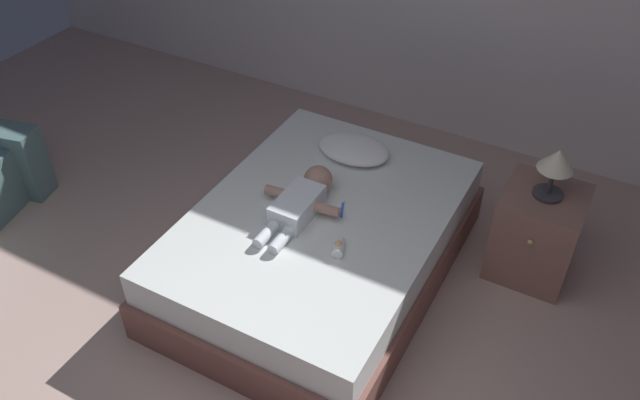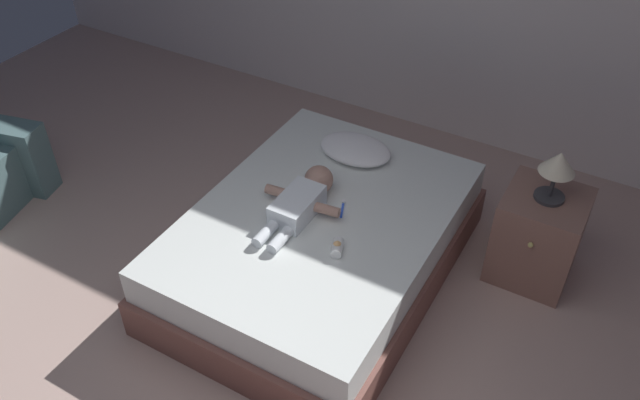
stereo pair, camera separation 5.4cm
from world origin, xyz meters
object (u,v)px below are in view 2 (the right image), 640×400
Objects in this scene: toothbrush at (342,208)px; baby_bottle at (337,247)px; nightstand at (538,236)px; pillow at (355,149)px; lamp at (558,166)px; bed at (320,244)px; baby at (302,200)px.

baby_bottle is at bearing -66.40° from toothbrush.
pillow is at bearing -177.41° from nightstand.
bed is at bearing -149.66° from lamp.
baby is 5.28× the size of baby_bottle.
bed is at bearing 7.49° from baby.
baby is 0.40m from baby_bottle.
pillow is at bearing 111.12° from baby_bottle.
baby_bottle is at bearing -135.03° from lamp.
nightstand is at bearing 44.97° from baby_bottle.
toothbrush is at bearing 113.60° from baby_bottle.
nightstand is 4.53× the size of baby_bottle.
toothbrush is 1.19m from lamp.
bed is 1.27m from nightstand.
pillow is at bearing -177.41° from lamp.
bed is 0.28m from toothbrush.
baby is (-0.02, -0.60, 0.01)m from pillow.
pillow reaches higher than toothbrush.
baby reaches higher than pillow.
baby_bottle reaches higher than bed.
nightstand is at bearing 30.34° from bed.
pillow is 1.20m from nightstand.
toothbrush is at bearing -151.43° from lamp.
pillow is 3.42× the size of toothbrush.
toothbrush is 0.35m from baby_bottle.
pillow is at bearing 109.48° from toothbrush.
baby reaches higher than toothbrush.
bed is 14.09× the size of toothbrush.
toothbrush is at bearing 28.71° from baby.
nightstand is at bearing 28.56° from toothbrush.
toothbrush is 1.16m from nightstand.
lamp is at bearing 90.00° from nightstand.
toothbrush is 0.24× the size of nightstand.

